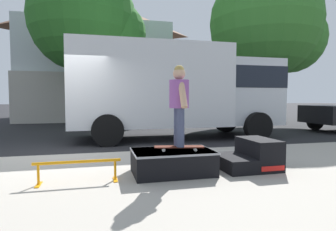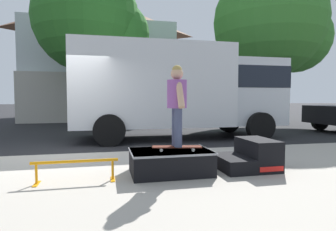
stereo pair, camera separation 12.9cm
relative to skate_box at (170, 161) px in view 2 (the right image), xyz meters
The scene contains 11 objects.
ground_plane 3.37m from the skate_box, 129.84° to the left, with size 140.00×140.00×0.00m, color black.
sidewalk_slab 2.21m from the skate_box, 168.88° to the right, with size 50.00×5.00×0.12m, color #A8A093.
skate_box is the anchor object (origin of this frame).
kicker_ramp 1.40m from the skate_box, ahead, with size 0.94×0.86×0.51m.
grind_rail 1.45m from the skate_box, behind, with size 1.21×0.28×0.32m.
skateboard 0.26m from the skate_box, 33.36° to the right, with size 0.80×0.34×0.07m.
skater_kid 1.00m from the skate_box, 33.36° to the right, with size 0.31×0.66×1.28m.
box_truck 5.18m from the skate_box, 73.12° to the left, with size 6.91×2.63×3.05m.
street_tree_main 10.51m from the skate_box, 99.21° to the left, with size 5.35×4.87×7.44m.
street_tree_neighbour 12.22m from the skate_box, 49.00° to the left, with size 6.07×5.52×7.94m.
house_behind 16.55m from the skate_box, 94.36° to the left, with size 9.54×8.22×8.40m.
Camera 2 is at (1.14, -6.88, 1.32)m, focal length 29.75 mm.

